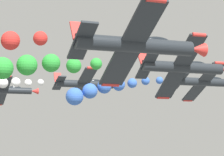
# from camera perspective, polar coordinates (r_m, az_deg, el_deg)

# --- Properties ---
(airplane_lead) EXTENTS (8.60, 10.35, 4.83)m
(airplane_lead) POSITION_cam_1_polar(r_m,az_deg,el_deg) (69.43, 10.61, -0.44)
(airplane_lead) COLOR #23282D
(smoke_trail_lead) EXTENTS (2.16, 13.20, 3.96)m
(smoke_trail_lead) POSITION_cam_1_polar(r_m,az_deg,el_deg) (62.14, -1.51, -1.35)
(smoke_trail_lead) COLOR blue
(airplane_left_inner) EXTENTS (8.73, 10.35, 4.56)m
(airplane_left_inner) POSITION_cam_1_polar(r_m,az_deg,el_deg) (75.58, -2.96, -0.68)
(airplane_left_inner) COLOR #23282D
(airplane_right_inner) EXTENTS (7.90, 10.35, 5.97)m
(airplane_right_inner) POSITION_cam_1_polar(r_m,az_deg,el_deg) (51.35, 8.21, 1.20)
(airplane_right_inner) COLOR #23282D
(airplane_left_outer) EXTENTS (8.70, 10.35, 4.62)m
(airplane_left_outer) POSITION_cam_1_polar(r_m,az_deg,el_deg) (85.28, -11.98, -1.36)
(airplane_left_outer) COLOR #23282D
(airplane_right_outer) EXTENTS (8.36, 10.35, 5.27)m
(airplane_right_outer) POSITION_cam_1_polar(r_m,az_deg,el_deg) (35.99, 2.95, 3.75)
(airplane_right_outer) COLOR #23282D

